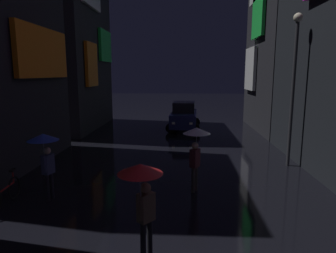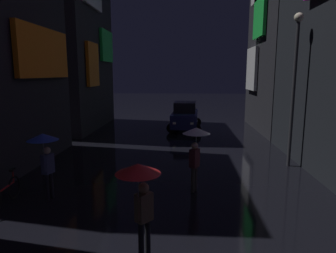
# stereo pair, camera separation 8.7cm
# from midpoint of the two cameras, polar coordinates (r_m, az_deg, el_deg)

# --- Properties ---
(building_left_far) EXTENTS (4.25, 8.12, 13.87)m
(building_left_far) POSITION_cam_midpoint_polar(r_m,az_deg,el_deg) (22.78, -18.72, 17.36)
(building_left_far) COLOR #232328
(building_left_far) RESTS_ON ground
(building_right_far) EXTENTS (4.25, 7.70, 16.78)m
(building_right_far) POSITION_cam_midpoint_polar(r_m,az_deg,el_deg) (22.42, 22.29, 21.05)
(building_right_far) COLOR black
(building_right_far) RESTS_ON ground
(pedestrian_far_right_blue) EXTENTS (0.90, 0.90, 2.12)m
(pedestrian_far_right_blue) POSITION_cam_midpoint_polar(r_m,az_deg,el_deg) (9.58, -22.66, -3.85)
(pedestrian_far_right_blue) COLOR black
(pedestrian_far_right_blue) RESTS_ON ground
(pedestrian_midstreet_left_clear) EXTENTS (0.90, 0.90, 2.12)m
(pedestrian_midstreet_left_clear) POSITION_cam_midpoint_polar(r_m,az_deg,el_deg) (9.75, 5.10, -2.87)
(pedestrian_midstreet_left_clear) COLOR #38332D
(pedestrian_midstreet_left_clear) RESTS_ON ground
(pedestrian_foreground_left_red) EXTENTS (0.90, 0.90, 2.12)m
(pedestrian_foreground_left_red) POSITION_cam_midpoint_polar(r_m,az_deg,el_deg) (6.05, -5.37, -11.02)
(pedestrian_foreground_left_red) COLOR black
(pedestrian_foreground_left_red) RESTS_ON ground
(bicycle_parked_at_storefront) EXTENTS (0.20, 1.82, 0.96)m
(bicycle_parked_at_storefront) POSITION_cam_midpoint_polar(r_m,az_deg,el_deg) (10.14, -28.82, -11.17)
(bicycle_parked_at_storefront) COLOR black
(bicycle_parked_at_storefront) RESTS_ON ground
(car_distant) EXTENTS (2.40, 4.22, 1.92)m
(car_distant) POSITION_cam_midpoint_polar(r_m,az_deg,el_deg) (20.79, 2.92, 1.96)
(car_distant) COLOR navy
(car_distant) RESTS_ON ground
(streetlamp_right_far) EXTENTS (0.36, 0.36, 6.17)m
(streetlamp_right_far) POSITION_cam_midpoint_polar(r_m,az_deg,el_deg) (13.19, 22.70, 9.11)
(streetlamp_right_far) COLOR #2D2D33
(streetlamp_right_far) RESTS_ON ground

